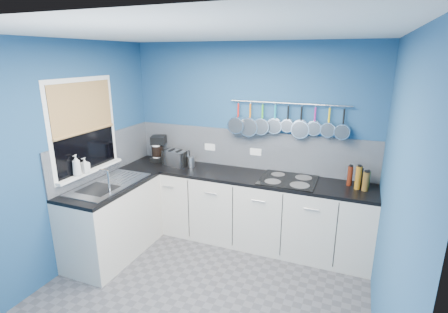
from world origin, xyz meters
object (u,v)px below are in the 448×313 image
Objects in this scene: paper_towel at (157,153)px; hob at (288,180)px; coffee_maker at (158,149)px; soap_bottle_b at (85,165)px; soap_bottle_a at (76,165)px; toaster at (176,158)px; canister at (191,162)px.

paper_towel is 1.86m from hob.
hob is at bearing -20.71° from coffee_maker.
soap_bottle_b is 1.09m from paper_towel.
soap_bottle_a is at bearing -152.19° from hob.
canister is (0.22, 0.02, -0.03)m from toaster.
toaster is (0.59, 1.14, -0.17)m from soap_bottle_a.
paper_towel reaches higher than toaster.
canister is at bearing 55.21° from soap_bottle_a.
soap_bottle_b reaches higher than hob.
paper_towel reaches higher than canister.
soap_bottle_a is at bearing -103.26° from toaster.
soap_bottle_a is 0.76× the size of toaster.
coffee_maker is (0.27, 1.09, -0.06)m from soap_bottle_b.
soap_bottle_b reaches higher than canister.
hob is (2.12, 1.00, -0.23)m from soap_bottle_b.
coffee_maker is at bearing 89.24° from paper_towel.
toaster reaches higher than hob.
toaster is at bearing -174.64° from canister.
soap_bottle_a is 1.29m from toaster.
coffee_maker is 0.55× the size of hob.
toaster reaches higher than canister.
soap_bottle_b is 2.36m from hob.
hob is at bearing 27.81° from soap_bottle_a.
canister is (0.54, -0.01, -0.05)m from paper_towel.
soap_bottle_b is 1.33m from canister.
soap_bottle_b is at bearing -104.41° from paper_towel.
canister is at bearing 52.22° from soap_bottle_b.
toaster is (0.32, -0.03, -0.02)m from paper_towel.
paper_towel is at bearing 178.50° from hob.
toaster is at bearing -5.22° from paper_towel.
soap_bottle_a is 1.25m from coffee_maker.
hob is at bearing -1.50° from paper_towel.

